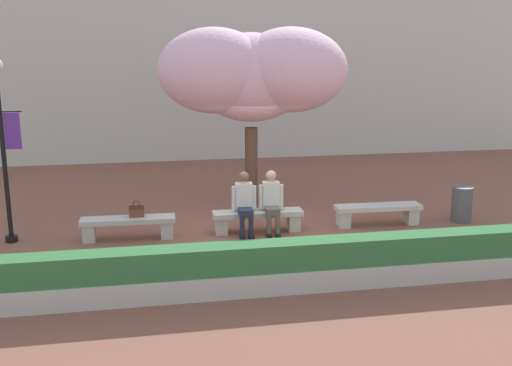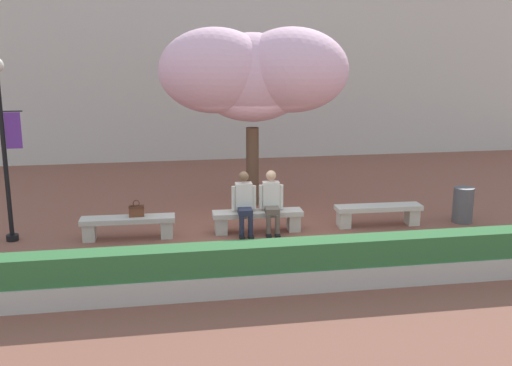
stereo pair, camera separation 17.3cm
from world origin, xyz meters
The scene contains 12 objects.
ground_plane centered at (0.00, 0.00, 0.00)m, with size 100.00×100.00×0.00m, color brown.
building_facade centered at (0.00, 10.18, 3.85)m, with size 28.00×4.00×7.69m, color beige.
stone_bench_west_end centered at (-2.64, 0.00, 0.31)m, with size 1.88×0.48×0.45m.
stone_bench_near_west centered at (0.00, 0.00, 0.31)m, with size 1.88×0.48×0.45m.
stone_bench_center centered at (2.64, 0.00, 0.31)m, with size 1.88×0.48×0.45m.
person_seated_left centered at (-0.29, -0.05, 0.70)m, with size 0.51×0.69×1.29m.
person_seated_right centered at (0.28, -0.05, 0.70)m, with size 0.51×0.70×1.29m.
handbag centered at (-2.46, 0.02, 0.58)m, with size 0.30×0.15×0.34m.
cherry_tree_main centered at (0.30, 1.99, 3.17)m, with size 4.34×2.90×4.21m.
lamp_post_with_banner centered at (-4.90, 0.27, 2.16)m, with size 0.54×0.28×3.58m.
planter_hedge_foreground centered at (0.00, -3.04, 0.39)m, with size 10.61×0.50×0.80m.
trash_bin centered at (4.55, -0.07, 0.39)m, with size 0.44×0.44×0.78m, color #4C4C51.
Camera 1 is at (-2.23, -11.72, 3.81)m, focal length 42.00 mm.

